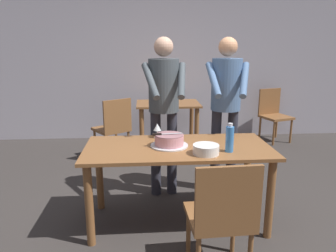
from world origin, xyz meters
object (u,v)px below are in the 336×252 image
(cake_on_platter, at_px, (169,141))
(person_standing_beside, at_px, (226,99))
(plate_stack, at_px, (206,149))
(main_dining_table, at_px, (178,158))
(background_table, at_px, (168,113))
(background_chair_0, at_px, (273,113))
(wine_glass_near, at_px, (157,127))
(chair_near_side, at_px, (222,215))
(water_bottle, at_px, (230,139))
(background_chair_1, at_px, (114,126))
(cake_knife, at_px, (161,134))
(person_cutting_cake, at_px, (164,100))

(cake_on_platter, distance_m, person_standing_beside, 0.95)
(cake_on_platter, xyz_separation_m, plate_stack, (0.29, -0.24, -0.01))
(main_dining_table, bearing_deg, background_table, 88.00)
(background_table, relative_size, background_chair_0, 1.11)
(background_chair_0, bearing_deg, person_standing_beside, -124.99)
(main_dining_table, relative_size, wine_glass_near, 11.61)
(chair_near_side, bearing_deg, water_bottle, 71.73)
(background_chair_0, bearing_deg, wine_glass_near, -132.90)
(chair_near_side, bearing_deg, background_chair_1, 110.66)
(main_dining_table, height_order, water_bottle, water_bottle)
(main_dining_table, relative_size, water_bottle, 6.69)
(wine_glass_near, relative_size, background_chair_1, 0.16)
(water_bottle, height_order, background_chair_0, water_bottle)
(water_bottle, height_order, background_chair_1, water_bottle)
(wine_glass_near, xyz_separation_m, person_standing_beside, (0.76, 0.34, 0.22))
(cake_knife, distance_m, chair_near_side, 0.94)
(background_chair_0, bearing_deg, background_table, -171.75)
(main_dining_table, bearing_deg, person_cutting_cake, 98.39)
(person_cutting_cake, height_order, background_chair_0, person_cutting_cake)
(cake_knife, height_order, chair_near_side, chair_near_side)
(cake_knife, xyz_separation_m, chair_near_side, (0.38, -0.77, -0.37))
(background_chair_0, bearing_deg, main_dining_table, -127.06)
(main_dining_table, distance_m, plate_stack, 0.35)
(water_bottle, xyz_separation_m, background_chair_0, (1.52, 2.75, -0.37))
(person_cutting_cake, xyz_separation_m, chair_near_side, (0.32, -1.37, -0.58))
(cake_on_platter, bearing_deg, water_bottle, -20.66)
(plate_stack, bearing_deg, cake_on_platter, 140.85)
(background_chair_0, height_order, background_chair_1, same)
(chair_near_side, relative_size, background_table, 0.90)
(person_standing_beside, bearing_deg, chair_near_side, -104.30)
(cake_knife, xyz_separation_m, plate_stack, (0.36, -0.23, -0.08))
(background_chair_1, bearing_deg, main_dining_table, -67.66)
(main_dining_table, xyz_separation_m, person_standing_beside, (0.58, 0.63, 0.44))
(plate_stack, height_order, water_bottle, water_bottle)
(main_dining_table, distance_m, wine_glass_near, 0.40)
(background_table, bearing_deg, person_standing_beside, -73.19)
(main_dining_table, xyz_separation_m, background_table, (0.08, 2.30, -0.06))
(chair_near_side, relative_size, background_chair_1, 1.00)
(cake_knife, xyz_separation_m, person_standing_beside, (0.73, 0.63, 0.21))
(wine_glass_near, height_order, chair_near_side, chair_near_side)
(person_standing_beside, height_order, background_table, person_standing_beside)
(plate_stack, height_order, background_chair_1, background_chair_1)
(main_dining_table, bearing_deg, chair_near_side, -73.46)
(water_bottle, distance_m, background_chair_1, 2.35)
(chair_near_side, bearing_deg, cake_on_platter, 111.44)
(cake_knife, height_order, background_chair_0, background_chair_0)
(person_cutting_cake, height_order, background_table, person_cutting_cake)
(cake_on_platter, height_order, person_standing_beside, person_standing_beside)
(main_dining_table, xyz_separation_m, chair_near_side, (0.23, -0.77, -0.14))
(cake_on_platter, distance_m, background_chair_0, 3.27)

